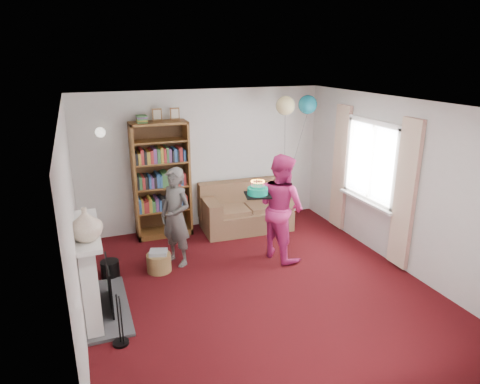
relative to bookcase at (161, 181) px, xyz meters
name	(u,v)px	position (x,y,z in m)	size (l,w,h in m)	color
ground	(257,287)	(0.83, -2.30, -0.98)	(5.00, 5.00, 0.00)	black
wall_back	(204,159)	(0.83, 0.21, 0.27)	(4.50, 0.02, 2.50)	silver
wall_left	(73,226)	(-1.43, -2.30, 0.27)	(0.02, 5.00, 2.50)	silver
wall_right	(399,184)	(3.09, -2.30, 0.27)	(0.02, 5.00, 2.50)	silver
ceiling	(260,104)	(0.83, -2.30, 1.52)	(4.50, 5.00, 0.01)	white
fireplace	(95,274)	(-1.25, -2.11, -0.47)	(0.55, 1.80, 1.12)	#3F3F42
window_bay	(370,177)	(3.04, -1.70, 0.22)	(0.14, 2.02, 2.20)	white
wall_sconce	(100,132)	(-0.92, 0.06, 0.90)	(0.16, 0.23, 0.16)	gold
bookcase	(161,181)	(0.00, 0.00, 0.00)	(0.95, 0.42, 2.22)	#472B14
sofa	(245,211)	(1.46, -0.24, -0.67)	(1.58, 0.84, 0.84)	brown
wicker_basket	(159,262)	(-0.34, -1.35, -0.84)	(0.36, 0.36, 0.33)	#987747
person_striped	(176,217)	(-0.02, -1.20, -0.23)	(0.55, 0.36, 1.51)	black
person_magenta	(281,207)	(1.55, -1.55, -0.15)	(0.81, 0.63, 1.66)	#C82871
birthday_cake	(258,191)	(1.08, -1.70, 0.20)	(0.36, 0.36, 0.22)	black
balloons	(297,105)	(2.39, -0.36, 1.24)	(0.77, 0.33, 1.74)	#3F3F3F
mantel_vase	(86,224)	(-1.29, -2.45, 0.33)	(0.36, 0.36, 0.37)	beige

